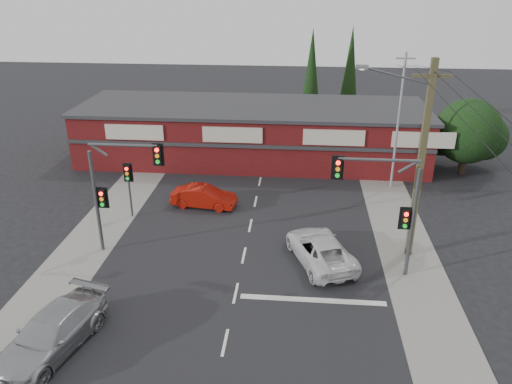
# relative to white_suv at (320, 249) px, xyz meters

# --- Properties ---
(ground) EXTENTS (120.00, 120.00, 0.00)m
(ground) POSITION_rel_white_suv_xyz_m (-3.89, -1.84, -0.71)
(ground) COLOR black
(ground) RESTS_ON ground
(road_strip) EXTENTS (14.00, 70.00, 0.01)m
(road_strip) POSITION_rel_white_suv_xyz_m (-3.89, 3.16, -0.71)
(road_strip) COLOR black
(road_strip) RESTS_ON ground
(verge_left) EXTENTS (3.00, 70.00, 0.02)m
(verge_left) POSITION_rel_white_suv_xyz_m (-12.39, 3.16, -0.70)
(verge_left) COLOR gray
(verge_left) RESTS_ON ground
(verge_right) EXTENTS (3.00, 70.00, 0.02)m
(verge_right) POSITION_rel_white_suv_xyz_m (4.61, 3.16, -0.70)
(verge_right) COLOR gray
(verge_right) RESTS_ON ground
(stop_line) EXTENTS (6.50, 0.35, 0.01)m
(stop_line) POSITION_rel_white_suv_xyz_m (-0.39, -3.34, -0.70)
(stop_line) COLOR silver
(stop_line) RESTS_ON ground
(white_suv) EXTENTS (4.01, 5.62, 1.42)m
(white_suv) POSITION_rel_white_suv_xyz_m (0.00, 0.00, 0.00)
(white_suv) COLOR silver
(white_suv) RESTS_ON ground
(silver_suv) EXTENTS (3.39, 5.63, 1.53)m
(silver_suv) POSITION_rel_white_suv_xyz_m (-10.46, -7.42, 0.05)
(silver_suv) COLOR #A1A3A6
(silver_suv) RESTS_ON ground
(red_sedan) EXTENTS (4.17, 1.89, 1.33)m
(red_sedan) POSITION_rel_white_suv_xyz_m (-7.02, 5.90, -0.05)
(red_sedan) COLOR #9B1409
(red_sedan) RESTS_ON ground
(lane_dashes) EXTENTS (0.12, 35.03, 0.01)m
(lane_dashes) POSITION_rel_white_suv_xyz_m (-3.89, -3.12, -0.70)
(lane_dashes) COLOR silver
(lane_dashes) RESTS_ON ground
(shop_building) EXTENTS (27.30, 8.40, 4.22)m
(shop_building) POSITION_rel_white_suv_xyz_m (-4.89, 15.15, 1.42)
(shop_building) COLOR #4B0F10
(shop_building) RESTS_ON ground
(tree_cluster) EXTENTS (5.90, 5.10, 5.50)m
(tree_cluster) POSITION_rel_white_suv_xyz_m (10.80, 13.60, 2.18)
(tree_cluster) COLOR #2D2116
(tree_cluster) RESTS_ON ground
(conifer_near) EXTENTS (1.80, 1.80, 9.25)m
(conifer_near) POSITION_rel_white_suv_xyz_m (-0.39, 22.16, 4.77)
(conifer_near) COLOR #2D2116
(conifer_near) RESTS_ON ground
(conifer_far) EXTENTS (1.80, 1.80, 9.25)m
(conifer_far) POSITION_rel_white_suv_xyz_m (3.11, 24.16, 4.77)
(conifer_far) COLOR #2D2116
(conifer_far) RESTS_ON ground
(traffic_mast_left) EXTENTS (3.77, 0.27, 5.97)m
(traffic_mast_left) POSITION_rel_white_suv_xyz_m (-10.32, 0.16, 3.22)
(traffic_mast_left) COLOR #47494C
(traffic_mast_left) RESTS_ON ground
(traffic_mast_right) EXTENTS (3.96, 0.27, 5.97)m
(traffic_mast_right) POSITION_rel_white_suv_xyz_m (2.97, -0.84, 3.23)
(traffic_mast_right) COLOR #47494C
(traffic_mast_right) RESTS_ON ground
(pedestal_signal) EXTENTS (0.55, 0.27, 3.38)m
(pedestal_signal) POSITION_rel_white_suv_xyz_m (-11.09, 4.17, 1.69)
(pedestal_signal) COLOR #47494C
(pedestal_signal) RESTS_ON ground
(utility_pole) EXTENTS (4.38, 0.59, 10.00)m
(utility_pole) POSITION_rel_white_suv_xyz_m (4.47, 1.15, 4.68)
(utility_pole) COLOR brown
(utility_pole) RESTS_ON ground
(steel_pole) EXTENTS (1.20, 0.16, 9.00)m
(steel_pole) POSITION_rel_white_suv_xyz_m (5.11, 10.16, 3.99)
(steel_pole) COLOR gray
(steel_pole) RESTS_ON ground
(power_lines) EXTENTS (2.01, 29.00, 1.22)m
(power_lines) POSITION_rel_white_suv_xyz_m (4.58, -4.31, 8.33)
(power_lines) COLOR black
(power_lines) RESTS_ON ground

